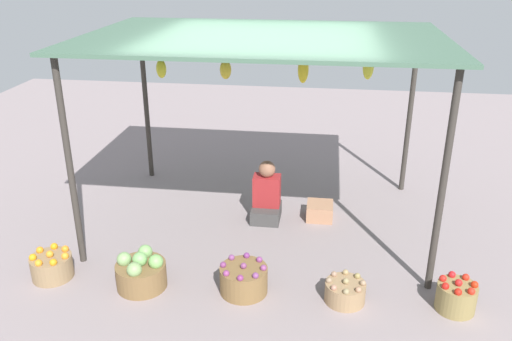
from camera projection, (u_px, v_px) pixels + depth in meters
ground_plane at (263, 220)px, 6.81m from camera, size 14.00×14.00×0.00m
market_stall_structure at (264, 48)px, 5.96m from camera, size 4.03×2.72×2.32m
vendor_person at (267, 197)px, 6.74m from camera, size 0.36×0.44×0.78m
basket_oranges at (52, 266)px, 5.59m from camera, size 0.43×0.43×0.32m
basket_cabbages at (141, 272)px, 5.42m from camera, size 0.51×0.51×0.40m
basket_purple_onions at (243, 279)px, 5.35m from camera, size 0.48×0.48×0.33m
basket_potatoes at (345, 291)px, 5.22m from camera, size 0.40×0.40×0.26m
basket_red_tomatoes at (456, 296)px, 5.08m from camera, size 0.38×0.38×0.34m
wooden_crate_near_vendor at (320, 211)px, 6.82m from camera, size 0.33×0.34×0.20m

